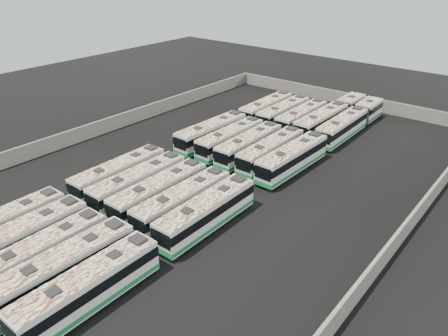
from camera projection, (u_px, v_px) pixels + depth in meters
The scene contains 22 objects.
ground at pixel (215, 177), 53.36m from camera, with size 140.00×140.00×0.00m, color black.
perimeter_wall at pixel (215, 169), 52.87m from camera, with size 45.20×73.20×2.20m.
bus_front_far_left at pixel (3, 227), 40.70m from camera, with size 2.61×11.94×3.36m.
bus_front_left at pixel (22, 239), 38.84m from camera, with size 2.81×12.34×3.47m.
bus_front_center at pixel (42, 254), 36.95m from camera, with size 2.79×12.03×3.38m.
bus_front_right at pixel (64, 268), 35.25m from camera, with size 2.77×12.50×3.52m.
bus_front_far_right at pixel (88, 288), 33.24m from camera, with size 2.72×12.35×3.48m.
bus_midfront_far_left at pixel (119, 174), 50.25m from camera, with size 2.77×12.22×3.43m.
bus_midfront_left at pixel (139, 183), 48.27m from camera, with size 2.66×12.31×3.47m.
bus_midfront_center at pixel (160, 192), 46.41m from camera, with size 2.72×12.35×3.48m.
bus_midfront_right at pixel (183, 202), 44.64m from camera, with size 2.61×12.24×3.45m.
bus_midfront_far_right at pixel (206, 212), 42.76m from camera, with size 2.81×12.48×3.51m.
bus_midback_far_left at pixel (211, 133), 61.55m from camera, with size 2.92×12.52×3.51m.
bus_midback_left at pixel (230, 139), 59.69m from camera, with size 2.58×11.97×3.37m.
bus_midback_center at pixel (249, 145), 57.74m from camera, with size 2.78×12.10×3.40m.
bus_midback_right at pixel (271, 151), 55.98m from camera, with size 2.73×12.16×3.42m.
bus_midback_far_right at pixel (292, 158), 53.97m from camera, with size 2.94×12.56×3.52m.
bus_back_far_left at pixel (266, 109), 71.06m from camera, with size 2.77×12.15×3.41m.
bus_back_left at pixel (283, 113), 69.24m from camera, with size 2.56×12.00×3.38m.
bus_back_center at pixel (301, 118), 67.34m from camera, with size 2.67×12.02×3.38m.
bus_back_right at pixel (331, 116), 67.84m from camera, with size 2.73×19.26×3.49m.
bus_back_far_right at pixel (351, 121), 65.83m from camera, with size 2.92×19.04×3.45m.
Camera 1 is at (30.68, -35.99, 24.75)m, focal length 35.00 mm.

